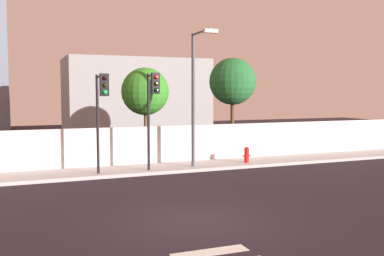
% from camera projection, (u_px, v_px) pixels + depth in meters
% --- Properties ---
extents(ground_plane, '(80.00, 80.00, 0.00)m').
position_uv_depth(ground_plane, '(195.00, 221.00, 12.38)').
color(ground_plane, black).
extents(sidewalk, '(36.00, 2.40, 0.15)m').
position_uv_depth(sidewalk, '(126.00, 171.00, 19.96)').
color(sidewalk, '#B7B7B7').
rests_on(sidewalk, ground).
extents(perimeter_wall, '(36.00, 0.18, 1.80)m').
position_uv_depth(perimeter_wall, '(120.00, 146.00, 21.07)').
color(perimeter_wall, silver).
rests_on(perimeter_wall, sidewalk).
extents(traffic_light_center, '(0.35, 1.43, 4.21)m').
position_uv_depth(traffic_light_center, '(101.00, 101.00, 18.00)').
color(traffic_light_center, black).
rests_on(traffic_light_center, sidewalk).
extents(traffic_light_right, '(0.35, 1.15, 4.29)m').
position_uv_depth(traffic_light_right, '(152.00, 100.00, 18.97)').
color(traffic_light_right, black).
rests_on(traffic_light_right, sidewalk).
extents(street_lamp_curbside, '(0.61, 2.26, 6.16)m').
position_uv_depth(street_lamp_curbside, '(196.00, 87.00, 20.08)').
color(street_lamp_curbside, '#4C4C51').
rests_on(street_lamp_curbside, sidewalk).
extents(fire_hydrant, '(0.44, 0.26, 0.78)m').
position_uv_depth(fire_hydrant, '(247.00, 154.00, 21.76)').
color(fire_hydrant, red).
rests_on(fire_hydrant, sidewalk).
extents(roadside_tree_midleft, '(2.49, 2.49, 4.91)m').
position_uv_depth(roadside_tree_midleft, '(145.00, 92.00, 22.92)').
color(roadside_tree_midleft, brown).
rests_on(roadside_tree_midleft, ground).
extents(roadside_tree_midright, '(2.65, 2.65, 5.55)m').
position_uv_depth(roadside_tree_midright, '(233.00, 82.00, 24.78)').
color(roadside_tree_midright, brown).
rests_on(roadside_tree_midright, ground).
extents(low_building_distant, '(11.04, 6.00, 6.27)m').
position_uv_depth(low_building_distant, '(136.00, 98.00, 35.52)').
color(low_building_distant, '#999999').
rests_on(low_building_distant, ground).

